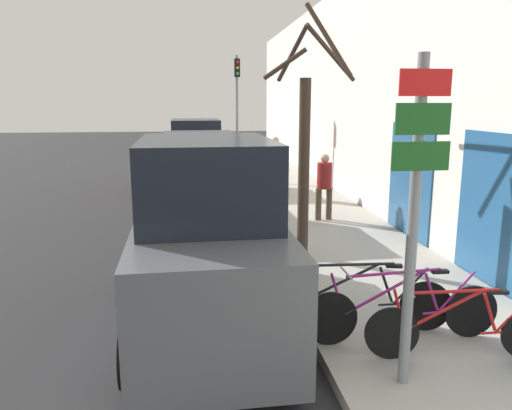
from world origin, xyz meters
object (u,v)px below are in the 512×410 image
traffic_light (237,101)px  parked_car_1 (201,185)px  parked_car_2 (196,158)px  street_tree (306,146)px  pedestrian_near (275,162)px  bicycle_1 (402,310)px  pedestrian_far (324,182)px  bicycle_0 (461,329)px  signpost (414,210)px  bicycle_2 (358,300)px  parked_car_0 (207,245)px

traffic_light → parked_car_1: bearing=-103.1°
parked_car_2 → traffic_light: traffic_light is taller
street_tree → pedestrian_near: bearing=85.5°
bicycle_1 → pedestrian_far: (0.72, 6.32, 0.55)m
bicycle_0 → pedestrian_far: pedestrian_far is taller
bicycle_1 → parked_car_1: 7.10m
parked_car_1 → pedestrian_near: parked_car_1 is taller
bicycle_0 → parked_car_2: size_ratio=0.48×
bicycle_0 → street_tree: bearing=20.1°
signpost → parked_car_1: bearing=104.2°
parked_car_2 → street_tree: size_ratio=0.98×
signpost → bicycle_2: (-0.06, 1.28, -1.45)m
bicycle_2 → parked_car_1: parked_car_1 is taller
bicycle_1 → pedestrian_far: pedestrian_far is taller
street_tree → parked_car_0: bearing=-127.2°
signpost → pedestrian_near: (0.42, 10.55, -0.78)m
parked_car_2 → street_tree: street_tree is taller
parked_car_2 → pedestrian_near: 3.34m
bicycle_1 → traffic_light: size_ratio=0.54×
bicycle_0 → bicycle_1: size_ratio=0.87×
pedestrian_far → street_tree: bearing=-120.0°
traffic_light → bicycle_1: bearing=-86.7°
parked_car_1 → parked_car_2: parked_car_2 is taller
pedestrian_far → parked_car_2: bearing=110.2°
signpost → parked_car_2: size_ratio=0.75×
bicycle_1 → pedestrian_far: 6.38m
parked_car_1 → bicycle_2: bearing=-75.6°
bicycle_0 → parked_car_2: parked_car_2 is taller
parked_car_0 → parked_car_1: 5.67m
street_tree → traffic_light: size_ratio=1.01×
parked_car_2 → parked_car_1: bearing=-90.1°
bicycle_0 → parked_car_2: (-2.78, 12.51, 0.58)m
pedestrian_far → street_tree: (-1.13, -2.78, 1.13)m
pedestrian_far → bicycle_0: bearing=-100.0°
bicycle_0 → pedestrian_near: (-0.40, 10.17, 0.68)m
bicycle_2 → street_tree: (0.00, 3.15, 1.69)m
parked_car_0 → parked_car_1: (0.03, 5.67, -0.13)m
parked_car_0 → parked_car_2: size_ratio=1.04×
bicycle_2 → parked_car_1: (-1.86, 6.33, 0.49)m
bicycle_0 → traffic_light: 13.97m
parked_car_1 → parked_car_2: (-0.04, 5.28, 0.07)m
traffic_light → bicycle_0: bearing=-84.8°
bicycle_0 → parked_car_2: 12.82m
bicycle_2 → parked_car_2: bearing=20.1°
bicycle_0 → parked_car_0: 3.24m
bicycle_0 → traffic_light: size_ratio=0.47×
signpost → parked_car_2: signpost is taller
bicycle_1 → parked_car_0: (-2.31, 1.05, 0.61)m
parked_car_1 → pedestrian_far: parked_car_1 is taller
bicycle_0 → parked_car_0: parked_car_0 is taller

